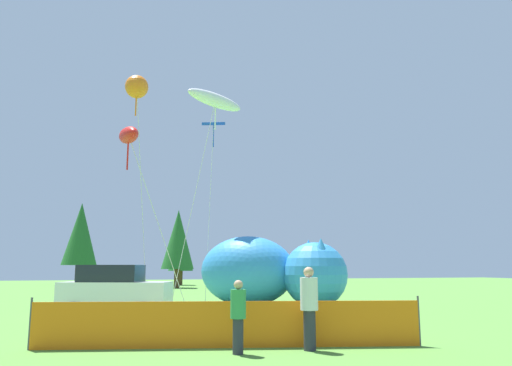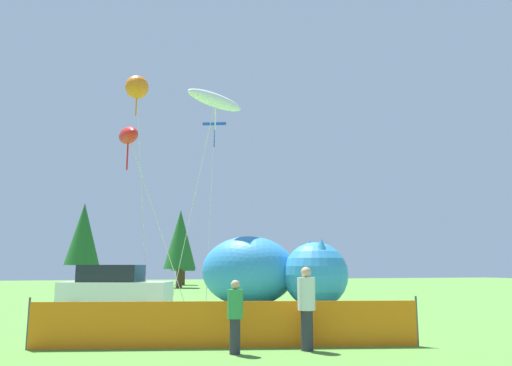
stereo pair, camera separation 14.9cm
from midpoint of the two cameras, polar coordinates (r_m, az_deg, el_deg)
ground_plane at (r=16.93m, az=-1.84°, el=-15.89°), size 120.00×120.00×0.00m
parked_car at (r=20.10m, az=-16.04°, el=-11.81°), size 4.35×2.86×1.94m
folding_chair at (r=16.36m, az=6.42°, el=-14.28°), size 0.74×0.74×0.91m
inflatable_cat at (r=24.38m, az=1.17°, el=-10.31°), size 7.16×6.10×3.36m
safety_fence at (r=12.20m, az=-3.41°, el=-15.83°), size 8.98×1.96×1.17m
spectator_in_grey_shirt at (r=11.82m, az=5.73°, el=-13.64°), size 0.41×0.41×1.87m
spectator_in_red_shirt at (r=11.31m, az=-2.44°, el=-14.66°), size 0.34×0.34×1.58m
kite_orange_flower at (r=22.53m, az=-13.66°, el=10.56°), size 1.29×1.00×10.05m
kite_white_ghost at (r=21.95m, az=-4.86°, el=9.33°), size 3.35×2.36×9.34m
kite_red_lizard at (r=19.05m, az=-14.56°, el=5.24°), size 3.04×2.20×7.17m
kite_blue_box at (r=27.24m, az=-5.05°, el=6.37°), size 1.27×2.22×9.80m
horizon_tree_east at (r=53.42m, az=-8.65°, el=-7.41°), size 2.58×2.58×6.16m
horizon_tree_west at (r=46.29m, az=-8.99°, el=-6.41°), size 2.95×2.95×7.05m
horizon_tree_mid at (r=56.34m, az=-19.49°, el=-5.53°), size 3.62×3.62×8.64m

